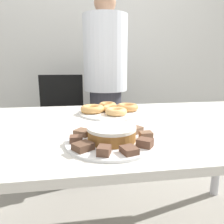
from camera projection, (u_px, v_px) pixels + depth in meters
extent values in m
cube|color=silver|center=(93.00, 36.00, 2.42)|extent=(8.00, 0.05, 2.60)
cube|color=silver|center=(117.00, 127.00, 1.04)|extent=(1.82, 0.94, 0.03)
cylinder|color=silver|center=(218.00, 152.00, 1.65)|extent=(0.06, 0.06, 0.70)
cylinder|color=#383842|center=(106.00, 133.00, 1.99)|extent=(0.28, 0.28, 0.77)
cylinder|color=silver|center=(105.00, 54.00, 1.83)|extent=(0.37, 0.37, 0.61)
sphere|color=#A87A5B|center=(105.00, 3.00, 1.74)|extent=(0.18, 0.18, 0.18)
cylinder|color=black|center=(63.00, 175.00, 2.00)|extent=(0.44, 0.44, 0.01)
cylinder|color=#262626|center=(62.00, 152.00, 1.95)|extent=(0.06, 0.06, 0.42)
cube|color=black|center=(60.00, 127.00, 1.89)|extent=(0.46, 0.46, 0.04)
cube|color=black|center=(62.00, 97.00, 2.04)|extent=(0.40, 0.05, 0.42)
cylinder|color=white|center=(112.00, 142.00, 0.79)|extent=(0.34, 0.34, 0.01)
cylinder|color=white|center=(112.00, 112.00, 1.26)|extent=(0.39, 0.39, 0.01)
cylinder|color=#9E662D|center=(112.00, 135.00, 0.79)|extent=(0.17, 0.17, 0.04)
cylinder|color=white|center=(112.00, 128.00, 0.78)|extent=(0.18, 0.18, 0.01)
cube|color=brown|center=(135.00, 130.00, 0.87)|extent=(0.07, 0.07, 0.02)
cube|color=brown|center=(117.00, 127.00, 0.91)|extent=(0.07, 0.07, 0.02)
cube|color=#513828|center=(99.00, 128.00, 0.90)|extent=(0.05, 0.06, 0.03)
cube|color=brown|center=(83.00, 132.00, 0.85)|extent=(0.08, 0.08, 0.02)
cube|color=brown|center=(76.00, 139.00, 0.77)|extent=(0.05, 0.04, 0.02)
cube|color=#513828|center=(83.00, 146.00, 0.70)|extent=(0.08, 0.08, 0.02)
cube|color=brown|center=(104.00, 150.00, 0.67)|extent=(0.05, 0.06, 0.03)
cube|color=brown|center=(129.00, 150.00, 0.68)|extent=(0.06, 0.06, 0.02)
cube|color=brown|center=(145.00, 143.00, 0.73)|extent=(0.06, 0.06, 0.03)
cube|color=brown|center=(146.00, 135.00, 0.80)|extent=(0.05, 0.04, 0.03)
torus|color=tan|center=(112.00, 109.00, 1.26)|extent=(0.12, 0.12, 0.03)
torus|color=tan|center=(92.00, 109.00, 1.23)|extent=(0.13, 0.13, 0.04)
torus|color=#E5AD66|center=(116.00, 111.00, 1.17)|extent=(0.12, 0.12, 0.04)
torus|color=#D18E4C|center=(127.00, 107.00, 1.27)|extent=(0.13, 0.13, 0.04)
torus|color=#D18E4C|center=(108.00, 105.00, 1.37)|extent=(0.11, 0.11, 0.03)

